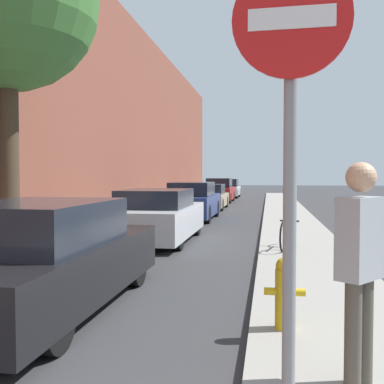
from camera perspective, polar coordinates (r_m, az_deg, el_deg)
name	(u,v)px	position (r m, az deg, el deg)	size (l,w,h in m)	color
ground_plane	(208,225)	(16.35, 1.94, -4.13)	(120.00, 120.00, 0.00)	#333335
sidewalk_left	(128,222)	(16.96, -7.84, -3.71)	(2.00, 52.00, 0.12)	gray
sidewalk_right	(292,225)	(16.23, 12.17, -4.01)	(2.00, 52.00, 0.12)	gray
building_facade_left	(92,103)	(17.51, -12.21, 10.60)	(0.70, 52.00, 8.75)	brown
parked_car_black	(42,259)	(6.51, -17.89, -7.77)	(1.88, 4.65, 1.45)	black
parked_car_silver	(157,216)	(12.46, -4.27, -3.00)	(1.85, 4.50, 1.40)	black
parked_car_navy	(193,202)	(18.40, 0.09, -1.20)	(1.74, 4.62, 1.48)	black
parked_car_champagne	(209,197)	(24.07, 2.08, -0.64)	(1.73, 4.17, 1.29)	black
parked_car_red	(220,191)	(30.02, 3.41, 0.14)	(1.69, 4.27, 1.54)	black
parked_car_white	(228,189)	(35.84, 4.38, 0.41)	(1.77, 4.27, 1.43)	black
street_tree_near	(7,0)	(10.85, -21.80, 21.00)	(3.73, 3.73, 7.11)	#423323
fire_hydrant	(285,292)	(5.25, 11.29, -11.94)	(0.44, 0.21, 0.78)	gold
traffic_sign_post	(291,113)	(2.46, 12.00, 9.44)	(0.72, 0.11, 3.01)	gray
pedestrian	(360,259)	(3.90, 19.91, -7.69)	(0.42, 0.45, 1.78)	#4C473D
bicycle	(287,234)	(10.73, 11.52, -5.04)	(0.48, 1.58, 0.66)	black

